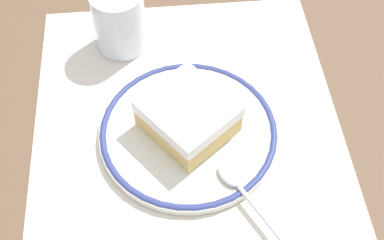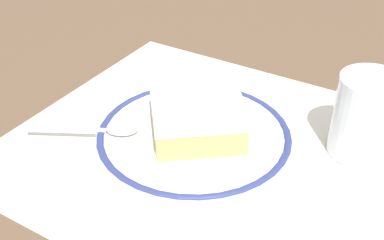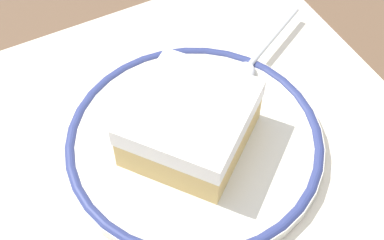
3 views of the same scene
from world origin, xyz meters
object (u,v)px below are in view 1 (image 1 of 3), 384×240
spoon (239,186)px  cup (120,23)px  cake_slice (184,116)px  plate (192,132)px

spoon → cup: size_ratio=1.33×
cake_slice → cup: size_ratio=1.48×
plate → cake_slice: cake_slice is taller
cup → cake_slice: bearing=-155.3°
plate → spoon: size_ratio=1.83×
plate → cup: cup is taller
plate → spoon: spoon is taller
plate → spoon: 0.10m
spoon → cup: cup is taller
plate → cup: 0.19m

